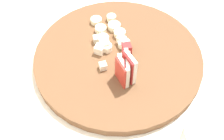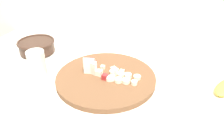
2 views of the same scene
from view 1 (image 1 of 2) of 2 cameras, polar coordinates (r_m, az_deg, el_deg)
The scene contains 4 objects.
cutting_board at distance 0.63m, azimuth 1.24°, elevation 2.57°, with size 0.38×0.38×0.02m, color brown.
apple_wedge_fan at distance 0.57m, azimuth 2.82°, elevation 0.25°, with size 0.06×0.04×0.07m.
apple_dice_pile at distance 0.63m, azimuth 0.19°, elevation 4.27°, with size 0.10×0.08×0.02m.
banana_slice_rows at distance 0.67m, azimuth -0.43°, elevation 7.75°, with size 0.12×0.07×0.02m.
Camera 1 is at (-0.34, 0.17, 1.41)m, focal length 45.03 mm.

